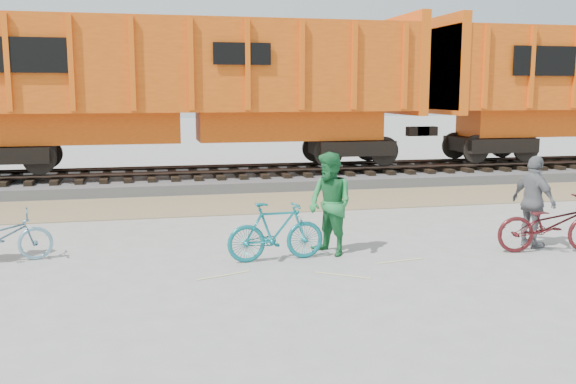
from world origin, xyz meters
The scene contains 9 objects.
ground centered at (0.00, 0.00, 0.00)m, with size 120.00×120.00×0.00m, color #9E9E99.
gravel_strip centered at (0.00, 5.50, 0.01)m, with size 120.00×3.00×0.02m, color #937E5B.
ballast_bed centered at (0.00, 9.00, 0.15)m, with size 120.00×4.00×0.30m, color slate.
track centered at (0.00, 9.00, 0.47)m, with size 120.00×2.60×0.24m.
hopper_car_center centered at (-0.81, 9.00, 3.01)m, with size 14.00×3.13×4.65m.
bicycle_teal centered at (-0.03, -0.09, 0.50)m, with size 0.47×1.66×1.00m, color #106F79.
bicycle_maroon centered at (4.82, -0.60, 0.50)m, with size 0.66×1.91×1.00m, color #481316.
person_man centered at (0.97, 0.11, 0.89)m, with size 0.87×0.68×1.79m, color #207339.
person_woman centered at (4.72, -0.20, 0.84)m, with size 0.98×0.41×1.68m, color slate.
Camera 1 is at (-2.14, -10.37, 2.81)m, focal length 40.00 mm.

